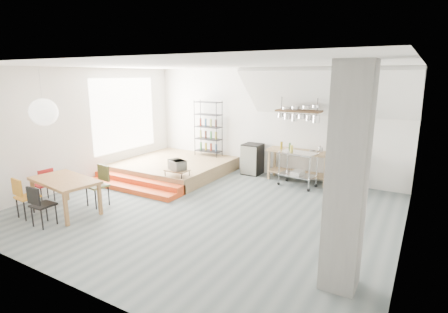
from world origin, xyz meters
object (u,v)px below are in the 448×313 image
Objects in this scene: stove at (349,172)px; mini_fridge at (252,159)px; dining_table at (65,183)px; rolling_cart at (298,164)px.

mini_fridge is at bearing 179.13° from stove.
dining_table is 5.39m from mini_fridge.
mini_fridge is at bearing 73.75° from dining_table.
stove is 2.88m from mini_fridge.
rolling_cart is (3.84, 4.41, -0.06)m from dining_table.
rolling_cart is at bearing -17.18° from mini_fridge.
stove is 1.35m from rolling_cart.
stove reaches higher than mini_fridge.
mini_fridge is (2.22, 4.91, -0.21)m from dining_table.
dining_table is 5.85m from rolling_cart.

